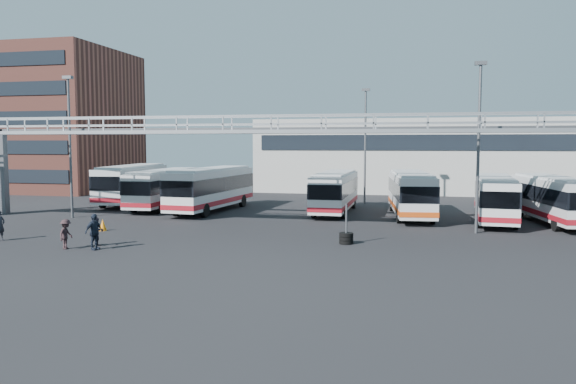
% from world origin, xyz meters
% --- Properties ---
extents(ground, '(140.00, 140.00, 0.00)m').
position_xyz_m(ground, '(0.00, 0.00, 0.00)').
color(ground, black).
rests_on(ground, ground).
extents(gantry, '(51.40, 5.15, 7.10)m').
position_xyz_m(gantry, '(0.00, 5.87, 5.51)').
color(gantry, '#999CA1').
rests_on(gantry, ground).
extents(apartment_building, '(18.00, 15.00, 16.00)m').
position_xyz_m(apartment_building, '(-34.00, 30.00, 8.00)').
color(apartment_building, brown).
rests_on(apartment_building, ground).
extents(warehouse, '(42.00, 14.00, 8.00)m').
position_xyz_m(warehouse, '(12.00, 38.00, 4.00)').
color(warehouse, '#9E9E99').
rests_on(warehouse, ground).
extents(light_pole_left, '(0.70, 0.35, 10.21)m').
position_xyz_m(light_pole_left, '(-16.00, 8.00, 5.73)').
color(light_pole_left, '#4C4F54').
rests_on(light_pole_left, ground).
extents(light_pole_mid, '(0.70, 0.35, 10.21)m').
position_xyz_m(light_pole_mid, '(12.00, 7.00, 5.73)').
color(light_pole_mid, '#4C4F54').
rests_on(light_pole_mid, ground).
extents(light_pole_back, '(0.70, 0.35, 10.21)m').
position_xyz_m(light_pole_back, '(4.00, 22.00, 5.73)').
color(light_pole_back, '#4C4F54').
rests_on(light_pole_back, ground).
extents(bus_1, '(3.87, 11.60, 3.46)m').
position_xyz_m(bus_1, '(-16.27, 17.54, 1.91)').
color(bus_1, silver).
rests_on(bus_1, ground).
extents(bus_2, '(2.73, 10.68, 3.22)m').
position_xyz_m(bus_2, '(-11.97, 14.95, 1.78)').
color(bus_2, silver).
rests_on(bus_2, ground).
extents(bus_3, '(3.57, 11.57, 3.46)m').
position_xyz_m(bus_3, '(-7.43, 13.90, 1.91)').
color(bus_3, silver).
rests_on(bus_3, ground).
extents(bus_5, '(2.47, 10.49, 3.18)m').
position_xyz_m(bus_5, '(2.32, 15.02, 1.76)').
color(bus_5, silver).
rests_on(bus_5, ground).
extents(bus_6, '(3.69, 11.05, 3.29)m').
position_xyz_m(bus_6, '(8.07, 13.81, 1.82)').
color(bus_6, silver).
rests_on(bus_6, ground).
extents(bus_7, '(3.15, 10.49, 3.14)m').
position_xyz_m(bus_7, '(13.74, 12.34, 1.74)').
color(bus_7, silver).
rests_on(bus_7, ground).
extents(bus_8, '(3.92, 10.72, 3.18)m').
position_xyz_m(bus_8, '(17.44, 12.27, 1.76)').
color(bus_8, silver).
rests_on(bus_8, ground).
extents(pedestrian_a, '(0.44, 0.64, 1.69)m').
position_xyz_m(pedestrian_a, '(-14.09, -1.58, 0.85)').
color(pedestrian_a, '#202129').
rests_on(pedestrian_a, ground).
extents(pedestrian_b, '(0.86, 0.92, 1.52)m').
position_xyz_m(pedestrian_b, '(-7.92, -1.87, 0.76)').
color(pedestrian_b, '#26202D').
rests_on(pedestrian_b, ground).
extents(pedestrian_c, '(0.61, 1.02, 1.54)m').
position_xyz_m(pedestrian_c, '(-9.02, -2.97, 0.77)').
color(pedestrian_c, '#2D1E21').
rests_on(pedestrian_c, ground).
extents(pedestrian_d, '(0.75, 1.17, 1.85)m').
position_xyz_m(pedestrian_d, '(-7.49, -2.85, 0.92)').
color(pedestrian_d, '#1B2332').
rests_on(pedestrian_d, ground).
extents(cone_right, '(0.46, 0.46, 0.72)m').
position_xyz_m(cone_right, '(-10.47, 2.90, 0.36)').
color(cone_right, orange).
rests_on(cone_right, ground).
extents(tire_stack, '(0.76, 0.76, 2.18)m').
position_xyz_m(tire_stack, '(4.80, 1.66, 0.37)').
color(tire_stack, black).
rests_on(tire_stack, ground).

